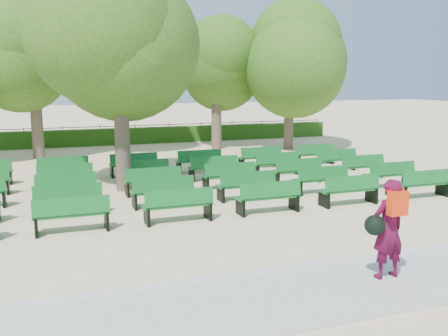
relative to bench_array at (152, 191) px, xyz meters
The scene contains 9 objects.
ground 1.33m from the bench_array, 52.40° to the right, with size 120.00×120.00×0.00m, color beige.
paving 8.49m from the bench_array, 84.53° to the right, with size 30.00×2.20×0.06m, color #BAB9B5.
curb 7.34m from the bench_array, 83.68° to the right, with size 30.00×0.12×0.10m, color silver.
hedge 12.98m from the bench_array, 86.43° to the left, with size 26.00×0.70×0.90m, color #2A5616.
fence 13.37m from the bench_array, 86.53° to the left, with size 26.00×0.10×1.02m, color black, non-canonical shape.
tree_line 8.99m from the bench_array, 84.84° to the left, with size 21.80×6.80×7.04m, color #3B691C, non-canonical shape.
bench_array is the anchor object (origin of this frame).
tree_among 4.57m from the bench_array, 129.02° to the left, with size 4.91×4.91×6.74m.
person 8.79m from the bench_array, 72.68° to the right, with size 0.88×0.54×1.84m.
Camera 1 is at (-3.92, -14.44, 3.66)m, focal length 40.00 mm.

